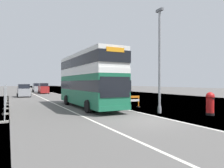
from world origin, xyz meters
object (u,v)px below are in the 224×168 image
at_px(car_receding_far, 37,88).
at_px(red_pillar_postbox, 210,103).
at_px(car_receding_mid, 44,89).
at_px(car_oncoming_near, 24,91).
at_px(lamppost_foreground, 160,64).
at_px(roadworks_barrier, 131,100).
at_px(double_decker_bus, 88,79).

bearing_deg(car_receding_far, red_pillar_postbox, -81.38).
distance_m(red_pillar_postbox, car_receding_far, 43.49).
relative_size(car_receding_mid, car_receding_far, 0.89).
distance_m(car_oncoming_near, car_receding_mid, 10.12).
bearing_deg(lamppost_foreground, car_oncoming_near, 108.56).
height_order(roadworks_barrier, car_oncoming_near, car_oncoming_near).
bearing_deg(red_pillar_postbox, car_oncoming_near, 111.81).
bearing_deg(roadworks_barrier, red_pillar_postbox, -67.42).
bearing_deg(roadworks_barrier, double_decker_bus, 149.14).
height_order(double_decker_bus, car_receding_far, double_decker_bus).
height_order(double_decker_bus, red_pillar_postbox, double_decker_bus).
bearing_deg(car_receding_mid, red_pillar_postbox, -80.23).
bearing_deg(red_pillar_postbox, car_receding_far, 98.62).
bearing_deg(car_oncoming_near, red_pillar_postbox, -68.19).
distance_m(red_pillar_postbox, car_receding_mid, 35.91).
bearing_deg(red_pillar_postbox, roadworks_barrier, 112.58).
relative_size(double_decker_bus, red_pillar_postbox, 6.76).
xyz_separation_m(red_pillar_postbox, roadworks_barrier, (-2.61, 6.28, -0.22)).
bearing_deg(double_decker_bus, red_pillar_postbox, -53.94).
height_order(double_decker_bus, car_oncoming_near, double_decker_bus).
bearing_deg(roadworks_barrier, car_receding_mid, 96.82).
xyz_separation_m(double_decker_bus, red_pillar_postbox, (6.08, -8.35, -1.75)).
relative_size(red_pillar_postbox, car_receding_mid, 0.41).
bearing_deg(car_receding_mid, roadworks_barrier, -83.18).
bearing_deg(car_receding_mid, lamppost_foreground, -83.80).
xyz_separation_m(lamppost_foreground, roadworks_barrier, (-0.10, 3.83, -3.04)).
distance_m(double_decker_bus, car_receding_mid, 27.09).
relative_size(lamppost_foreground, car_receding_far, 1.75).
xyz_separation_m(lamppost_foreground, car_receding_mid, (-3.58, 32.94, -2.68)).
height_order(double_decker_bus, roadworks_barrier, double_decker_bus).
xyz_separation_m(double_decker_bus, car_oncoming_near, (-4.44, 17.93, -1.68)).
height_order(lamppost_foreground, car_receding_far, lamppost_foreground).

